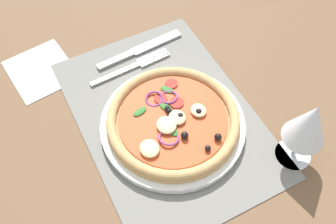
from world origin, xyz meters
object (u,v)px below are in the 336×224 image
Objects in this scene: knife at (141,49)px; napkin at (41,70)px; plate at (172,125)px; fork at (135,66)px; pizza at (172,120)px; wine_glass at (309,125)px.

napkin is at bearing 163.47° from knife.
plate is 1.49× the size of fork.
plate is 1.79cm from pizza.
knife is at bearing 171.29° from pizza.
pizza is 1.65× the size of wine_glass.
knife is 21.38cm from napkin.
fork is (-16.92, 0.03, -2.26)cm from pizza.
napkin is at bearing -144.76° from plate.
knife is at bearing 171.35° from plate.
wine_glass reaches higher than fork.
knife is at bearing -159.12° from wine_glass.
plate reaches higher than knife.
wine_glass is at bearing -65.59° from fork.
pizza is 30.89cm from napkin.
wine_glass is at bearing -73.39° from knife.
wine_glass is 53.76cm from napkin.
fork is 0.90× the size of knife.
fork is 4.85cm from knife.
napkin is (-25.13, -17.76, -0.92)cm from plate.
plate is at bearing -93.25° from fork.
knife reaches higher than fork.
pizza is (0.03, -0.03, 1.79)cm from plate.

